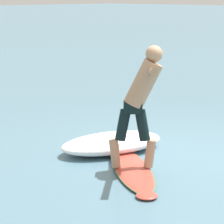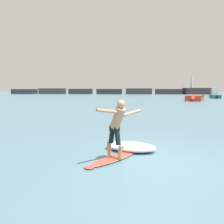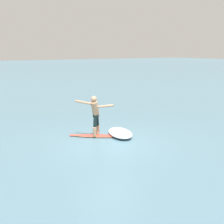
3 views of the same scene
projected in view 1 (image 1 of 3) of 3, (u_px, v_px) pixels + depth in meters
The scene contains 4 objects.
ground_plane at pixel (186, 155), 8.36m from camera, with size 200.00×200.00×0.00m, color slate.
surfboard at pixel (133, 170), 7.55m from camera, with size 1.66×1.97×0.20m.
surfer at pixel (141, 96), 7.35m from camera, with size 1.27×1.21×1.74m.
wave_foam_at_tail at pixel (112, 143), 8.52m from camera, with size 1.94×1.38×0.28m.
Camera 1 is at (-6.55, -4.77, 2.48)m, focal length 85.00 mm.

